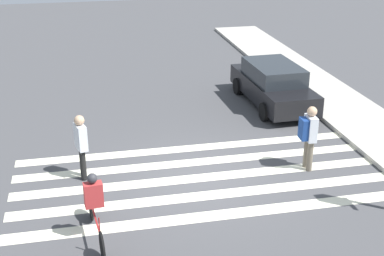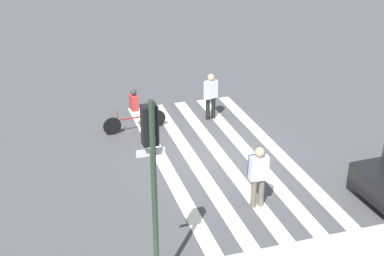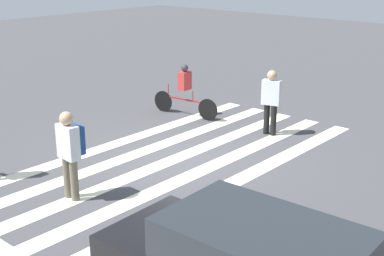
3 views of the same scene
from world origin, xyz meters
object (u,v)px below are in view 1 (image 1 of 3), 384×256
(car_parked_dark_suv, at_px, (273,84))
(pedestrian_adult_tall_backpack, at_px, (81,143))
(pedestrian_adult_yellow_jacket, at_px, (309,133))
(cyclist_near_curb, at_px, (94,205))

(car_parked_dark_suv, bearing_deg, pedestrian_adult_tall_backpack, -59.44)
(pedestrian_adult_yellow_jacket, xyz_separation_m, car_parked_dark_suv, (-5.19, 0.88, -0.30))
(pedestrian_adult_yellow_jacket, bearing_deg, cyclist_near_curb, -66.01)
(cyclist_near_curb, height_order, car_parked_dark_suv, cyclist_near_curb)
(pedestrian_adult_yellow_jacket, bearing_deg, car_parked_dark_suv, 173.70)
(pedestrian_adult_yellow_jacket, height_order, pedestrian_adult_tall_backpack, pedestrian_adult_yellow_jacket)
(pedestrian_adult_yellow_jacket, bearing_deg, pedestrian_adult_tall_backpack, -93.77)
(pedestrian_adult_tall_backpack, xyz_separation_m, car_parked_dark_suv, (-4.43, 6.97, -0.24))
(pedestrian_adult_yellow_jacket, height_order, cyclist_near_curb, pedestrian_adult_yellow_jacket)
(car_parked_dark_suv, bearing_deg, pedestrian_adult_yellow_jacket, -11.47)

